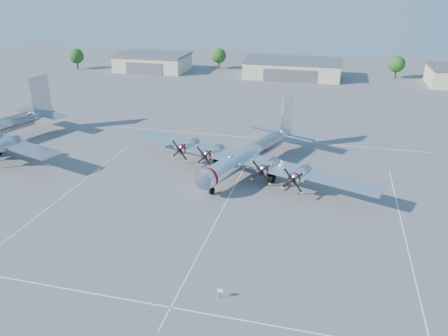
% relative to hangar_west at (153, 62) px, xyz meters
% --- Properties ---
extents(ground, '(260.00, 260.00, 0.00)m').
position_rel_hangar_west_xyz_m(ground, '(45.00, -81.96, -2.71)').
color(ground, '#5A5A5D').
rests_on(ground, ground).
extents(parking_lines, '(60.00, 50.08, 0.01)m').
position_rel_hangar_west_xyz_m(parking_lines, '(45.00, -83.71, -2.71)').
color(parking_lines, silver).
rests_on(parking_lines, ground).
extents(hangar_west, '(22.60, 14.60, 5.40)m').
position_rel_hangar_west_xyz_m(hangar_west, '(0.00, 0.00, 0.00)').
color(hangar_west, beige).
rests_on(hangar_west, ground).
extents(hangar_center, '(28.60, 14.60, 5.40)m').
position_rel_hangar_west_xyz_m(hangar_center, '(45.00, -0.00, -0.00)').
color(hangar_center, beige).
rests_on(hangar_center, ground).
extents(tree_far_west, '(4.80, 4.80, 6.64)m').
position_rel_hangar_west_xyz_m(tree_far_west, '(-25.00, -3.96, 1.51)').
color(tree_far_west, '#382619').
rests_on(tree_far_west, ground).
extents(tree_west, '(4.80, 4.80, 6.64)m').
position_rel_hangar_west_xyz_m(tree_west, '(20.00, 8.04, 1.51)').
color(tree_west, '#382619').
rests_on(tree_west, ground).
extents(tree_east, '(4.80, 4.80, 6.64)m').
position_rel_hangar_west_xyz_m(tree_east, '(75.00, 6.04, 1.51)').
color(tree_east, '#382619').
rests_on(tree_east, ground).
extents(main_bomber_b29, '(48.75, 41.08, 9.16)m').
position_rel_hangar_west_xyz_m(main_bomber_b29, '(45.91, -72.12, -2.71)').
color(main_bomber_b29, white).
rests_on(main_bomber_b29, ground).
extents(info_placard, '(0.52, 0.14, 1.00)m').
position_rel_hangar_west_xyz_m(info_placard, '(49.01, -101.60, -2.01)').
color(info_placard, black).
rests_on(info_placard, ground).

